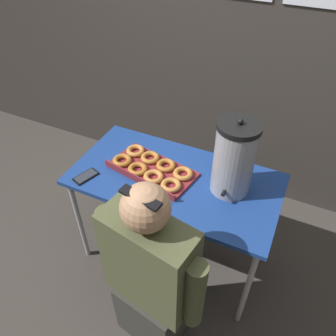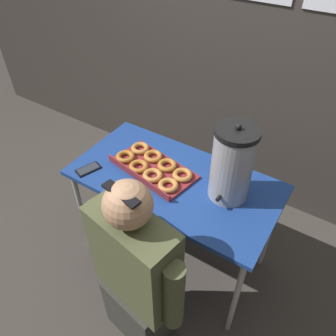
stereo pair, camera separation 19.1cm
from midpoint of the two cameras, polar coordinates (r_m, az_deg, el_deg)
ground_plane at (r=2.53m, az=-1.29°, el=-14.65°), size 12.00×12.00×0.00m
back_wall at (r=2.45m, az=9.29°, el=23.09°), size 6.00×0.11×2.68m
folding_table at (r=1.98m, az=-1.59°, el=-3.10°), size 1.24×0.64×0.77m
donut_box at (r=1.97m, az=-5.65°, el=-0.21°), size 0.56×0.36×0.05m
coffee_urn at (r=1.74m, az=8.40°, el=1.53°), size 0.23×0.26×0.47m
cell_phone at (r=2.02m, az=-16.78°, el=-1.53°), size 0.12×0.16×0.01m
person_seated at (r=1.77m, az=-6.39°, el=-18.64°), size 0.61×0.31×1.21m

